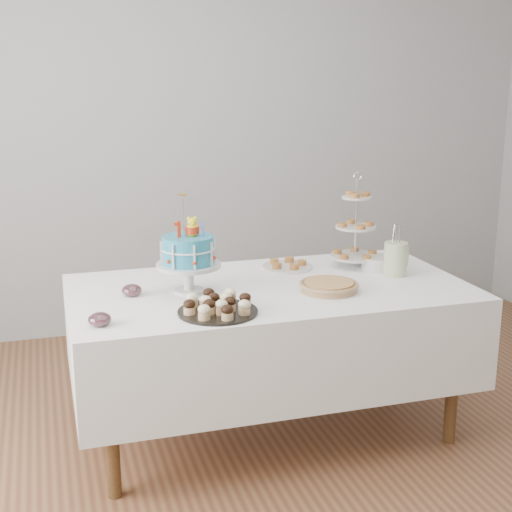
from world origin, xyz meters
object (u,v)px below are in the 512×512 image
object	(u,v)px
pie	(329,286)
jam_bowl_a	(100,320)
table	(269,330)
pastry_plate	(287,265)
tiered_stand	(356,228)
cupcake_tray	(218,304)
birthday_cake	(189,267)
utensil_pitcher	(396,258)
plate_stack	(378,263)
jam_bowl_b	(132,290)

from	to	relation	value
pie	jam_bowl_a	size ratio (longest dim) A/B	2.98
table	pastry_plate	size ratio (longest dim) A/B	7.17
tiered_stand	cupcake_tray	bearing A→B (deg)	-148.92
birthday_cake	pie	world-z (taller)	birthday_cake
tiered_stand	pastry_plate	xyz separation A→B (m)	(-0.36, 0.07, -0.20)
pastry_plate	utensil_pitcher	size ratio (longest dim) A/B	1.02
plate_stack	pastry_plate	size ratio (longest dim) A/B	0.65
pie	jam_bowl_a	xyz separation A→B (m)	(-1.09, -0.18, 0.00)
plate_stack	utensil_pitcher	bearing A→B (deg)	-75.41
jam_bowl_b	table	bearing A→B (deg)	-3.54
jam_bowl_a	tiered_stand	bearing A→B (deg)	21.63
cupcake_tray	utensil_pitcher	size ratio (longest dim) A/B	1.33
pie	pastry_plate	world-z (taller)	pie
jam_bowl_b	tiered_stand	bearing A→B (deg)	8.36
utensil_pitcher	table	bearing A→B (deg)	-158.95
plate_stack	jam_bowl_a	world-z (taller)	plate_stack
pastry_plate	jam_bowl_a	size ratio (longest dim) A/B	2.81
pie	jam_bowl_b	world-z (taller)	jam_bowl_b
table	birthday_cake	distance (m)	0.53
tiered_stand	birthday_cake	bearing A→B (deg)	-167.56
tiered_stand	pie	bearing A→B (deg)	-129.07
birthday_cake	plate_stack	bearing A→B (deg)	4.73
pastry_plate	birthday_cake	bearing A→B (deg)	-154.58
plate_stack	pastry_plate	xyz separation A→B (m)	(-0.45, 0.16, -0.02)
pie	plate_stack	xyz separation A→B (m)	(0.40, 0.28, 0.01)
pastry_plate	utensil_pitcher	xyz separation A→B (m)	(0.48, -0.29, 0.08)
table	tiered_stand	distance (m)	0.74
table	pastry_plate	xyz separation A→B (m)	(0.19, 0.29, 0.24)
jam_bowl_a	jam_bowl_b	bearing A→B (deg)	64.45
tiered_stand	jam_bowl_a	bearing A→B (deg)	-158.37
jam_bowl_a	pie	bearing A→B (deg)	9.24
cupcake_tray	jam_bowl_a	xyz separation A→B (m)	(-0.50, -0.02, -0.01)
pastry_plate	utensil_pitcher	world-z (taller)	utensil_pitcher
utensil_pitcher	plate_stack	bearing A→B (deg)	125.72
plate_stack	utensil_pitcher	distance (m)	0.14
plate_stack	jam_bowl_a	bearing A→B (deg)	-162.81
table	tiered_stand	xyz separation A→B (m)	(0.55, 0.22, 0.44)
cupcake_tray	tiered_stand	xyz separation A→B (m)	(0.89, 0.54, 0.17)
table	jam_bowl_b	distance (m)	0.71
pastry_plate	jam_bowl_b	world-z (taller)	jam_bowl_b
tiered_stand	jam_bowl_a	world-z (taller)	tiered_stand
pie	jam_bowl_a	bearing A→B (deg)	-170.76
cupcake_tray	jam_bowl_b	world-z (taller)	cupcake_tray
table	jam_bowl_a	size ratio (longest dim) A/B	20.11
cupcake_tray	utensil_pitcher	bearing A→B (deg)	17.28
pie	utensil_pitcher	world-z (taller)	utensil_pitcher
table	cupcake_tray	distance (m)	0.53
birthday_cake	jam_bowl_b	world-z (taller)	birthday_cake
pastry_plate	utensil_pitcher	bearing A→B (deg)	-31.08
pastry_plate	jam_bowl_b	bearing A→B (deg)	-163.73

